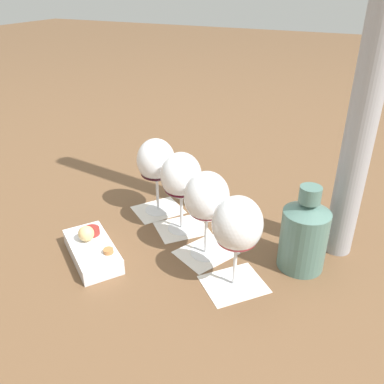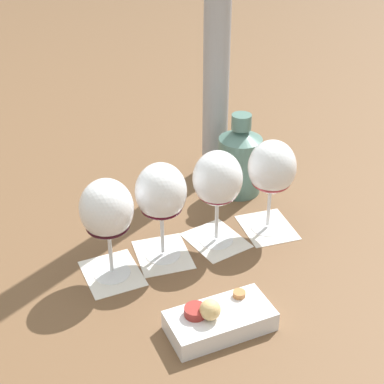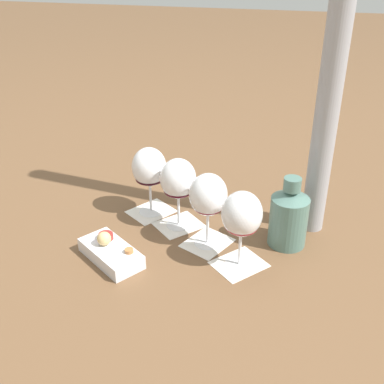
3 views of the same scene
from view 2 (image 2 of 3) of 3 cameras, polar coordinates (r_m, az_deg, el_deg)
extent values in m
plane|color=brown|center=(1.13, -0.01, -5.48)|extent=(8.00, 8.00, 0.00)
cube|color=silver|center=(1.19, 7.31, -3.41)|extent=(0.15, 0.15, 0.00)
cube|color=silver|center=(1.15, 2.34, -4.67)|extent=(0.14, 0.15, 0.00)
cube|color=silver|center=(1.11, -2.84, -6.06)|extent=(0.15, 0.15, 0.00)
cube|color=silver|center=(1.08, -7.74, -7.80)|extent=(0.15, 0.15, 0.00)
cylinder|color=white|center=(1.19, 7.32, -3.26)|extent=(0.07, 0.07, 0.01)
cylinder|color=white|center=(1.16, 7.47, -1.40)|extent=(0.01, 0.01, 0.09)
ellipsoid|color=white|center=(1.12, 7.77, 2.42)|extent=(0.09, 0.09, 0.11)
ellipsoid|color=#9E2832|center=(1.13, 7.67, 1.09)|extent=(0.08, 0.08, 0.03)
cylinder|color=white|center=(1.15, 2.35, -4.52)|extent=(0.07, 0.07, 0.01)
cylinder|color=white|center=(1.12, 2.40, -2.61)|extent=(0.01, 0.01, 0.09)
ellipsoid|color=white|center=(1.07, 2.50, 1.33)|extent=(0.09, 0.09, 0.11)
ellipsoid|color=maroon|center=(1.09, 2.47, 0.03)|extent=(0.08, 0.08, 0.04)
cylinder|color=white|center=(1.11, -2.84, -5.91)|extent=(0.07, 0.07, 0.01)
cylinder|color=white|center=(1.08, -2.90, -3.97)|extent=(0.01, 0.01, 0.09)
ellipsoid|color=white|center=(1.03, -3.03, 0.05)|extent=(0.09, 0.09, 0.11)
ellipsoid|color=#400817|center=(1.05, -2.98, -1.46)|extent=(0.08, 0.08, 0.03)
cylinder|color=white|center=(1.07, -7.75, -7.65)|extent=(0.07, 0.07, 0.01)
cylinder|color=white|center=(1.05, -7.93, -5.68)|extent=(0.01, 0.01, 0.09)
ellipsoid|color=white|center=(1.00, -8.29, -1.59)|extent=(0.09, 0.09, 0.11)
ellipsoid|color=black|center=(1.01, -8.15, -3.24)|extent=(0.08, 0.08, 0.02)
cylinder|color=#4C7066|center=(1.28, 4.62, 2.59)|extent=(0.09, 0.09, 0.13)
cone|color=#4C7066|center=(1.24, 4.77, 5.64)|extent=(0.09, 0.09, 0.02)
cylinder|color=#4C7066|center=(1.23, 4.82, 6.79)|extent=(0.04, 0.04, 0.03)
cube|color=silver|center=(0.95, 2.74, -12.37)|extent=(0.18, 0.16, 0.03)
cylinder|color=maroon|center=(0.93, 0.33, -11.49)|extent=(0.04, 0.04, 0.01)
cylinder|color=#B2703D|center=(0.97, 4.60, -9.83)|extent=(0.02, 0.02, 0.01)
sphere|color=#DBB775|center=(0.92, 1.78, -11.33)|extent=(0.03, 0.03, 0.03)
camera|label=1|loc=(1.14, 43.40, 16.09)|focal=38.00mm
camera|label=3|loc=(1.16, 62.86, 16.56)|focal=45.00mm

